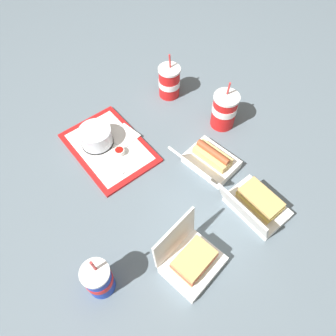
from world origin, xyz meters
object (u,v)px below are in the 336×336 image
Objects in this scene: soda_cup_front at (169,82)px; plastic_fork at (112,167)px; clamshell_sandwich_center at (256,205)px; food_tray at (109,148)px; cake_container at (96,137)px; ketchup_cup at (120,151)px; clamshell_sandwich_corner at (191,261)px; soda_cup_right at (224,110)px; clamshell_hotdog_front at (210,160)px; soda_cup_corner at (99,279)px.

plastic_fork is at bearing 120.21° from soda_cup_front.
clamshell_sandwich_center is 0.66m from soda_cup_front.
food_tray is 3.09× the size of cake_container.
ketchup_cup is 0.07m from plastic_fork.
plastic_fork is at bearing 5.94° from clamshell_sandwich_corner.
clamshell_sandwich_center is 0.30m from clamshell_sandwich_corner.
soda_cup_front reaches higher than cake_container.
soda_cup_right is at bearing -105.49° from food_tray.
clamshell_hotdog_front is 0.43m from soda_cup_front.
cake_container is at bearing 103.57° from soda_cup_front.
cake_container is at bearing 27.82° from ketchup_cup.
soda_cup_right is at bearing -99.65° from ketchup_cup.
food_tray is at bearing 22.33° from ketchup_cup.
ketchup_cup is at bearing -78.95° from plastic_fork.
soda_cup_front is at bearing -26.79° from clamshell_sandwich_corner.
soda_cup_front reaches higher than plastic_fork.
clamshell_sandwich_corner is (-0.04, 0.30, 0.00)m from clamshell_sandwich_center.
cake_container is 0.56m from soda_cup_corner.
cake_container is 0.14m from plastic_fork.
soda_cup_front is at bearing -10.91° from clamshell_hotdog_front.
soda_cup_corner is at bearing 156.52° from cake_container.
clamshell_sandwich_center is 0.42m from soda_cup_right.
clamshell_sandwich_corner is (-0.61, -0.04, -0.00)m from cake_container.
clamshell_hotdog_front is (-0.28, -0.29, 0.03)m from food_tray.
plastic_fork is at bearing 127.11° from ketchup_cup.
soda_cup_right is (-0.13, -0.47, 0.07)m from food_tray.
soda_cup_corner is (-0.34, 0.72, -0.01)m from soda_cup_right.
soda_cup_corner reaches higher than clamshell_sandwich_corner.
clamshell_sandwich_corner is (-0.56, -0.02, 0.04)m from food_tray.
clamshell_hotdog_front is (0.28, -0.27, -0.00)m from clamshell_sandwich_corner.
clamshell_hotdog_front is 0.58m from soda_cup_corner.
clamshell_sandwich_corner is at bearing 159.88° from plastic_fork.
food_tray is 0.61m from clamshell_sandwich_center.
ketchup_cup is 0.55m from clamshell_sandwich_center.
soda_cup_right reaches higher than soda_cup_corner.
cake_container is 0.61× the size of clamshell_sandwich_corner.
ketchup_cup is 0.45m from soda_cup_right.
clamshell_sandwich_corner reaches higher than cake_container.
plastic_fork is at bearing 86.15° from soda_cup_right.
clamshell_sandwich_corner is (-0.51, 0.01, 0.02)m from ketchup_cup.
food_tray is 0.40m from soda_cup_front.
clamshell_hotdog_front reaches higher than food_tray.
soda_cup_front reaches higher than clamshell_hotdog_front.
plastic_fork is at bearing 39.36° from clamshell_sandwich_center.
cake_container is 0.66m from clamshell_sandwich_center.
cake_container is 0.60× the size of soda_cup_right.
food_tray is 0.40m from clamshell_hotdog_front.
soda_cup_right reaches higher than clamshell_hotdog_front.
clamshell_sandwich_center is at bearing -94.71° from soda_cup_corner.
soda_cup_right is at bearing -64.45° from soda_cup_corner.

